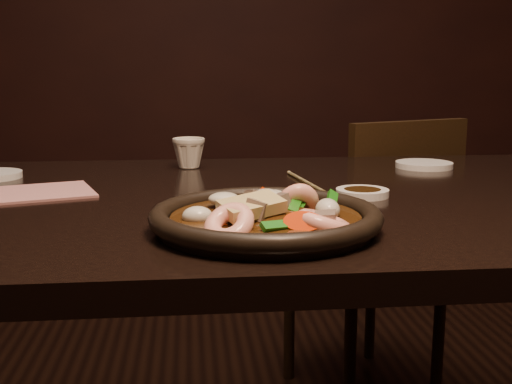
{
  "coord_description": "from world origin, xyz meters",
  "views": [
    {
      "loc": [
        -0.2,
        -1.09,
        0.96
      ],
      "look_at": [
        -0.11,
        -0.24,
        0.8
      ],
      "focal_mm": 45.0,
      "sensor_mm": 36.0,
      "label": 1
    }
  ],
  "objects": [
    {
      "name": "plate",
      "position": [
        -0.1,
        -0.26,
        0.77
      ],
      "size": [
        0.31,
        0.31,
        0.03
      ],
      "color": "black",
      "rests_on": "table"
    },
    {
      "name": "napkin",
      "position": [
        -0.46,
        0.05,
        0.75
      ],
      "size": [
        0.2,
        0.2,
        0.0
      ],
      "primitive_type": "cube",
      "rotation": [
        0.0,
        0.0,
        0.32
      ],
      "color": "#B97472",
      "rests_on": "table"
    },
    {
      "name": "stirfry",
      "position": [
        -0.1,
        -0.26,
        0.77
      ],
      "size": [
        0.22,
        0.2,
        0.07
      ],
      "color": "#311B09",
      "rests_on": "plate"
    },
    {
      "name": "tea_cup",
      "position": [
        -0.2,
        0.31,
        0.79
      ],
      "size": [
        0.07,
        0.07,
        0.07
      ],
      "primitive_type": "imported",
      "rotation": [
        0.0,
        0.0,
        -0.01
      ],
      "color": "silver",
      "rests_on": "table"
    },
    {
      "name": "table",
      "position": [
        0.0,
        0.0,
        0.67
      ],
      "size": [
        1.6,
        0.9,
        0.75
      ],
      "color": "black",
      "rests_on": "floor"
    },
    {
      "name": "saucer_right",
      "position": [
        0.31,
        0.26,
        0.76
      ],
      "size": [
        0.12,
        0.12,
        0.01
      ],
      "primitive_type": "cylinder",
      "color": "white",
      "rests_on": "table"
    },
    {
      "name": "chair",
      "position": [
        0.33,
        0.63,
        0.45
      ],
      "size": [
        0.51,
        0.51,
        0.83
      ],
      "rotation": [
        0.0,
        0.0,
        3.53
      ],
      "color": "black",
      "rests_on": "floor"
    },
    {
      "name": "chopsticks",
      "position": [
        0.02,
        0.09,
        0.75
      ],
      "size": [
        0.04,
        0.24,
        0.01
      ],
      "rotation": [
        0.0,
        0.0,
        0.13
      ],
      "color": "tan",
      "rests_on": "table"
    },
    {
      "name": "soy_dish",
      "position": [
        0.09,
        -0.04,
        0.76
      ],
      "size": [
        0.09,
        0.09,
        0.01
      ],
      "primitive_type": "cylinder",
      "color": "white",
      "rests_on": "table"
    }
  ]
}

